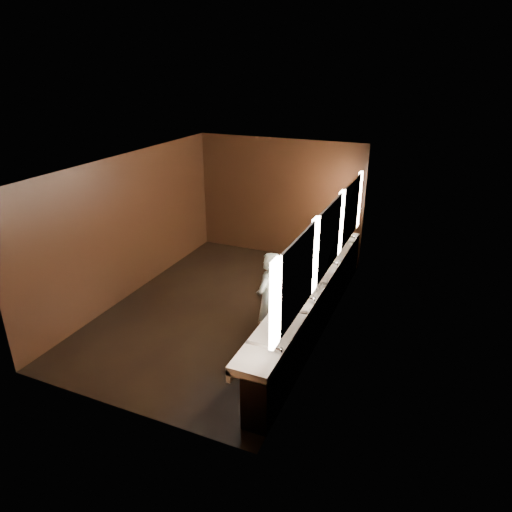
{
  "coord_description": "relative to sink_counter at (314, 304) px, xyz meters",
  "views": [
    {
      "loc": [
        3.61,
        -6.79,
        4.36
      ],
      "look_at": [
        0.7,
        0.0,
        1.21
      ],
      "focal_mm": 32.0,
      "sensor_mm": 36.0,
      "label": 1
    }
  ],
  "objects": [
    {
      "name": "floor",
      "position": [
        -1.79,
        0.0,
        -0.5
      ],
      "size": [
        6.0,
        6.0,
        0.0
      ],
      "primitive_type": "plane",
      "color": "black",
      "rests_on": "ground"
    },
    {
      "name": "person",
      "position": [
        -0.58,
        -0.68,
        0.31
      ],
      "size": [
        0.47,
        0.64,
        1.62
      ],
      "primitive_type": "imported",
      "rotation": [
        0.0,
        0.0,
        -1.72
      ],
      "color": "#84AFC5",
      "rests_on": "floor"
    },
    {
      "name": "wall_back",
      "position": [
        -1.79,
        3.0,
        0.9
      ],
      "size": [
        4.0,
        0.02,
        2.8
      ],
      "primitive_type": "cube",
      "color": "black",
      "rests_on": "floor"
    },
    {
      "name": "wall_right",
      "position": [
        0.21,
        0.0,
        0.9
      ],
      "size": [
        0.02,
        6.0,
        2.8
      ],
      "primitive_type": "cube",
      "color": "black",
      "rests_on": "floor"
    },
    {
      "name": "wall_front",
      "position": [
        -1.79,
        -3.0,
        0.9
      ],
      "size": [
        4.0,
        0.02,
        2.8
      ],
      "primitive_type": "cube",
      "color": "black",
      "rests_on": "floor"
    },
    {
      "name": "mirror_band",
      "position": [
        0.19,
        -0.0,
        1.25
      ],
      "size": [
        0.06,
        5.03,
        1.15
      ],
      "color": "#FFE1C8",
      "rests_on": "wall_right"
    },
    {
      "name": "wall_left",
      "position": [
        -3.79,
        0.0,
        0.9
      ],
      "size": [
        0.02,
        6.0,
        2.8
      ],
      "primitive_type": "cube",
      "color": "black",
      "rests_on": "floor"
    },
    {
      "name": "ceiling",
      "position": [
        -1.79,
        0.0,
        2.3
      ],
      "size": [
        4.0,
        6.0,
        0.02
      ],
      "primitive_type": "cube",
      "color": "#2D2D2B",
      "rests_on": "wall_back"
    },
    {
      "name": "trash_bin",
      "position": [
        -0.22,
        -1.21,
        -0.24
      ],
      "size": [
        0.43,
        0.43,
        0.51
      ],
      "primitive_type": "cylinder",
      "rotation": [
        0.0,
        0.0,
        -0.38
      ],
      "color": "black",
      "rests_on": "floor"
    },
    {
      "name": "sink_counter",
      "position": [
        0.0,
        0.0,
        0.0
      ],
      "size": [
        0.55,
        5.4,
        1.01
      ],
      "color": "black",
      "rests_on": "floor"
    }
  ]
}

